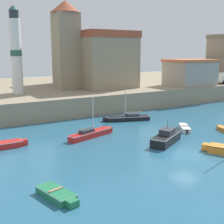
{
  "coord_description": "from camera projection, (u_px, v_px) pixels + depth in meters",
  "views": [
    {
      "loc": [
        -20.79,
        -20.59,
        9.67
      ],
      "look_at": [
        -0.63,
        12.52,
        2.0
      ],
      "focal_mm": 50.0,
      "sensor_mm": 36.0,
      "label": 1
    }
  ],
  "objects": [
    {
      "name": "harbor_shed_mid_row",
      "position": [
        190.0,
        72.0,
        60.74
      ],
      "size": [
        9.15,
        6.92,
        5.02
      ],
      "color": "gray",
      "rests_on": "quay_seawall"
    },
    {
      "name": "sailboat_red_0",
      "position": [
        91.0,
        134.0,
        35.27
      ],
      "size": [
        6.36,
        2.82,
        4.64
      ],
      "color": "red",
      "rests_on": "ground"
    },
    {
      "name": "fortress",
      "position": [
        221.0,
        64.0,
        73.61
      ],
      "size": [
        13.81,
        13.81,
        10.24
      ],
      "color": "#796C57",
      "rests_on": "quay_seawall"
    },
    {
      "name": "dinghy_green_5",
      "position": [
        57.0,
        194.0,
        20.76
      ],
      "size": [
        1.95,
        3.81,
        0.58
      ],
      "color": "#237A4C",
      "rests_on": "ground"
    },
    {
      "name": "lighthouse",
      "position": [
        16.0,
        52.0,
        48.07
      ],
      "size": [
        1.73,
        1.73,
        13.44
      ],
      "color": "silver",
      "rests_on": "quay_seawall"
    },
    {
      "name": "ground_plane",
      "position": [
        186.0,
        154.0,
        29.74
      ],
      "size": [
        200.0,
        200.0,
        0.0
      ],
      "primitive_type": "plane",
      "color": "#28607F"
    },
    {
      "name": "church",
      "position": [
        91.0,
        57.0,
        59.29
      ],
      "size": [
        14.38,
        17.03,
        15.03
      ],
      "color": "gray",
      "rests_on": "quay_seawall"
    },
    {
      "name": "motorboat_black_1",
      "position": [
        167.0,
        137.0,
        33.02
      ],
      "size": [
        5.54,
        3.79,
        2.45
      ],
      "color": "black",
      "rests_on": "ground"
    },
    {
      "name": "sailboat_black_7",
      "position": [
        128.0,
        118.0,
        43.78
      ],
      "size": [
        6.63,
        3.34,
        4.57
      ],
      "color": "black",
      "rests_on": "ground"
    },
    {
      "name": "dinghy_white_2",
      "position": [
        184.0,
        128.0,
        38.52
      ],
      "size": [
        2.78,
        3.59,
        0.58
      ],
      "color": "white",
      "rests_on": "ground"
    },
    {
      "name": "quay_seawall",
      "position": [
        45.0,
        92.0,
        62.58
      ],
      "size": [
        120.0,
        40.0,
        2.98
      ],
      "primitive_type": "cube",
      "color": "gray",
      "rests_on": "ground"
    }
  ]
}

